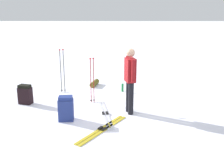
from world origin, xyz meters
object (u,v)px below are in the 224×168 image
Objects in this scene: backpack_large_dark at (66,109)px; sleeping_mat_rolled at (94,83)px; ski_pair_near at (105,114)px; skier_standing at (130,78)px; ski_poles_planted_near at (92,78)px; ski_pair_far at (102,129)px; backpack_bright at (25,95)px; ski_poles_planted_far at (62,69)px; thermos_bottle at (123,88)px.

sleeping_mat_rolled is at bearing -99.63° from backpack_large_dark.
backpack_large_dark is 1.12× the size of sleeping_mat_rolled.
ski_pair_near is 1.06m from backpack_large_dark.
ski_poles_planted_near is (1.02, -0.80, -0.23)m from skier_standing.
ski_poles_planted_near reaches higher than ski_pair_far.
ski_poles_planted_near is (0.39, -0.92, 0.72)m from ski_pair_near.
backpack_bright is at bearing 3.68° from ski_poles_planted_near.
backpack_large_dark is at bearing 21.56° from ski_pair_near.
ski_poles_planted_far is 5.40× the size of thermos_bottle.
skier_standing is at bearing 166.92° from backpack_bright.
thermos_bottle is at bearing -178.23° from ski_poles_planted_far.
ski_poles_planted_near is (-0.56, -1.29, 0.43)m from backpack_large_dark.
ski_pair_far is 2.83× the size of backpack_bright.
skier_standing is 1.21× the size of ski_poles_planted_far.
thermos_bottle reaches higher than ski_pair_far.
ski_poles_planted_far is (1.02, -0.96, 0.05)m from ski_poles_planted_near.
sleeping_mat_rolled is (0.40, -3.52, 0.08)m from ski_pair_far.
sleeping_mat_rolled is at bearing -66.56° from skier_standing.
skier_standing is 2.01m from thermos_bottle.
skier_standing is 2.84m from sleeping_mat_rolled.
backpack_bright is (2.93, -0.68, -0.68)m from skier_standing.
ski_pair_far is at bearing 142.77° from backpack_bright.
ski_poles_planted_near reaches higher than backpack_large_dark.
ski_pair_far is at bearing 79.00° from thermos_bottle.
skier_standing is 2.71m from ski_poles_planted_far.
backpack_bright reaches higher than sleeping_mat_rolled.
ski_pair_near is 2.44m from backpack_bright.
backpack_large_dark is at bearing 17.05° from skier_standing.
ski_pair_near is at bearing 160.94° from backpack_bright.
skier_standing is at bearing -123.22° from ski_pair_far.
thermos_bottle is at bearing -101.00° from ski_pair_far.
skier_standing is at bearing 93.78° from thermos_bottle.
backpack_large_dark is 1.47m from ski_poles_planted_near.
sleeping_mat_rolled is at bearing -143.48° from ski_poles_planted_far.
backpack_large_dark is 1.10× the size of backpack_bright.
ski_poles_planted_near is at bearing -176.32° from backpack_bright.
ski_pair_near is 3.48× the size of backpack_bright.
ski_pair_near is at bearing 9.96° from skier_standing.
ski_poles_planted_far is at bearing -78.38° from backpack_large_dark.
ski_pair_near is 1.23× the size of ski_pair_far.
skier_standing is 3.09m from backpack_bright.
skier_standing reaches higher than sleeping_mat_rolled.
skier_standing is 6.54× the size of thermos_bottle.
ski_poles_planted_near reaches higher than backpack_bright.
ski_poles_planted_near is at bearing -79.30° from ski_pair_far.
skier_standing reaches higher than ski_pair_near.
ski_poles_planted_far reaches higher than backpack_large_dark.
backpack_large_dark is (1.58, 0.48, -0.65)m from skier_standing.
backpack_large_dark is at bearing 66.65° from ski_poles_planted_near.
ski_poles_planted_far is at bearing -129.33° from backpack_bright.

